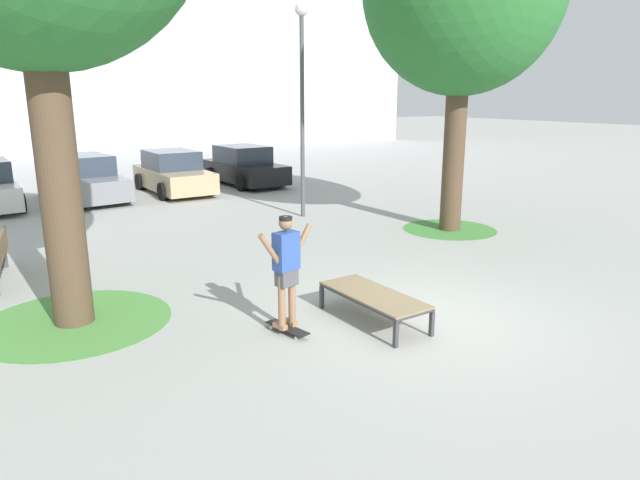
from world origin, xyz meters
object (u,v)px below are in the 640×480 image
Objects in this scene: skater at (286,264)px; car_grey at (85,180)px; car_tan at (173,173)px; skate_box at (374,296)px; car_black at (244,167)px; light_post at (302,80)px; skateboard at (287,328)px.

skater reaches higher than car_grey.
skate_box is at bearing -96.99° from car_tan.
car_grey is at bearing -178.61° from car_black.
light_post is at bearing -101.53° from car_black.
light_post is at bearing 56.17° from skater.
car_tan is (2.98, -0.16, 0.00)m from car_grey.
car_black is (5.97, 13.35, 0.61)m from skateboard.
light_post is at bearing 65.66° from skate_box.
car_tan is at bearing 83.01° from skate_box.
skater is (-0.00, 0.00, 0.99)m from skateboard.
skate_box is 8.73m from light_post.
car_grey is 8.39m from light_post.
car_tan reaches higher than skate_box.
skateboard is 13.40m from car_tan.
car_grey is 5.95m from car_black.
skater is at bearing 100.91° from skateboard.
skater is 8.82m from light_post.
skater is at bearing 165.07° from skate_box.
light_post is (4.66, 6.96, 3.75)m from skateboard.
car_black is (4.61, 13.71, 0.28)m from skate_box.
skate_box is 14.46m from car_black.
skateboard is 0.99m from skater.
car_tan is (3.00, 13.05, 0.61)m from skateboard.
skateboard is 0.14× the size of light_post.
car_grey is (0.02, 13.20, -0.38)m from skater.
skateboard is at bearing -102.94° from car_tan.
car_grey is 2.98m from car_tan.
car_tan is at bearing -3.01° from car_grey.
light_post is (-1.30, -6.39, 3.13)m from car_black.
car_grey is 1.03× the size of car_tan.
car_grey is at bearing 89.91° from skateboard.
skate_box is 0.45× the size of car_black.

